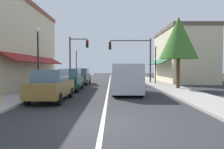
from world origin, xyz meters
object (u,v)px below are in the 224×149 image
object	(u,v)px
parked_car_second_left	(71,80)
traffic_signal_left_corner	(76,53)
van_in_lane	(127,78)
tree_right_near	(179,38)
parked_car_nearest_left	(52,85)
parked_car_third_left	(81,76)
traffic_signal_mast_arm	(136,53)
street_lamp_left_far	(77,59)
street_lamp_right_mid	(156,58)
street_lamp_left_near	(38,49)

from	to	relation	value
parked_car_second_left	traffic_signal_left_corner	bearing A→B (deg)	95.49
van_in_lane	tree_right_near	world-z (taller)	tree_right_near
tree_right_near	parked_car_nearest_left	bearing A→B (deg)	-146.28
parked_car_second_left	parked_car_third_left	distance (m)	6.07
traffic_signal_mast_arm	street_lamp_left_far	world-z (taller)	traffic_signal_mast_arm
parked_car_third_left	tree_right_near	size ratio (longest dim) A/B	0.67
traffic_signal_mast_arm	street_lamp_right_mid	distance (m)	2.42
parked_car_second_left	street_lamp_right_mid	bearing A→B (deg)	36.57
street_lamp_right_mid	parked_car_third_left	bearing A→B (deg)	-177.77
parked_car_nearest_left	street_lamp_left_far	bearing A→B (deg)	96.73
traffic_signal_mast_arm	traffic_signal_left_corner	xyz separation A→B (m)	(-7.09, 1.14, 0.03)
parked_car_third_left	traffic_signal_mast_arm	size ratio (longest dim) A/B	0.79
van_in_lane	parked_car_nearest_left	bearing A→B (deg)	-143.18
street_lamp_left_near	tree_right_near	bearing A→B (deg)	15.61
parked_car_third_left	traffic_signal_left_corner	xyz separation A→B (m)	(-0.94, 2.38, 2.74)
parked_car_second_left	tree_right_near	bearing A→B (deg)	4.75
van_in_lane	traffic_signal_mast_arm	size ratio (longest dim) A/B	1.00
traffic_signal_mast_arm	tree_right_near	distance (m)	7.06
van_in_lane	street_lamp_left_far	size ratio (longest dim) A/B	1.13
parked_car_second_left	street_lamp_left_far	world-z (taller)	street_lamp_left_far
parked_car_nearest_left	street_lamp_right_mid	bearing A→B (deg)	55.32
parked_car_nearest_left	street_lamp_right_mid	xyz separation A→B (m)	(8.27, 11.51, 2.07)
tree_right_near	traffic_signal_left_corner	bearing A→B (deg)	143.24
van_in_lane	traffic_signal_mast_arm	distance (m)	9.70
street_lamp_right_mid	tree_right_near	distance (m)	5.70
parked_car_third_left	street_lamp_left_near	distance (m)	8.68
parked_car_nearest_left	tree_right_near	bearing A→B (deg)	34.73
parked_car_nearest_left	traffic_signal_mast_arm	bearing A→B (deg)	64.78
street_lamp_right_mid	street_lamp_left_near	bearing A→B (deg)	-139.90
street_lamp_right_mid	street_lamp_left_far	world-z (taller)	street_lamp_left_far
parked_car_nearest_left	parked_car_second_left	world-z (taller)	same
parked_car_nearest_left	van_in_lane	world-z (taller)	van_in_lane
parked_car_nearest_left	street_lamp_left_far	size ratio (longest dim) A/B	0.89
van_in_lane	traffic_signal_left_corner	xyz separation A→B (m)	(-5.43, 10.39, 2.47)
parked_car_second_left	parked_car_third_left	size ratio (longest dim) A/B	1.00
street_lamp_left_far	van_in_lane	bearing A→B (deg)	-68.49
street_lamp_right_mid	parked_car_nearest_left	bearing A→B (deg)	-125.70
parked_car_second_left	van_in_lane	world-z (taller)	van_in_lane
parked_car_second_left	street_lamp_left_near	bearing A→B (deg)	-132.12
parked_car_second_left	parked_car_third_left	xyz separation A→B (m)	(-0.04, 6.07, 0.00)
parked_car_third_left	traffic_signal_left_corner	bearing A→B (deg)	112.83
traffic_signal_mast_arm	parked_car_nearest_left	bearing A→B (deg)	-116.23
street_lamp_right_mid	tree_right_near	xyz separation A→B (m)	(0.81, -5.45, 1.44)
traffic_signal_mast_arm	street_lamp_left_near	size ratio (longest dim) A/B	1.11
traffic_signal_left_corner	tree_right_near	bearing A→B (deg)	-36.76
traffic_signal_mast_arm	street_lamp_left_far	size ratio (longest dim) A/B	1.13
parked_car_second_left	parked_car_nearest_left	bearing A→B (deg)	-91.27
street_lamp_right_mid	tree_right_near	size ratio (longest dim) A/B	0.70
van_in_lane	street_lamp_right_mid	xyz separation A→B (m)	(3.81, 8.33, 1.80)
street_lamp_left_far	street_lamp_left_near	bearing A→B (deg)	-89.56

